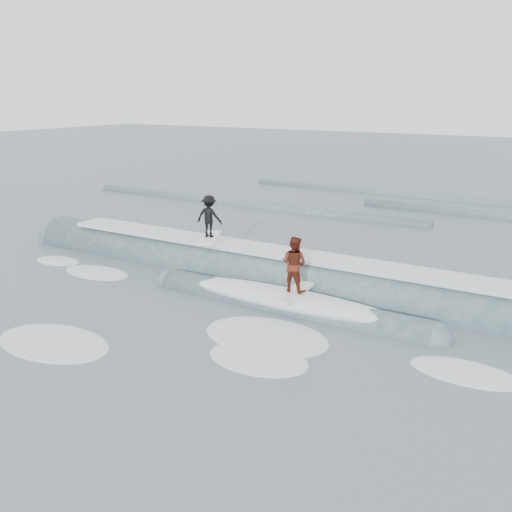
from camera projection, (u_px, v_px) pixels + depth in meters
The scene contains 6 objects.
ground at pixel (222, 305), 17.67m from camera, with size 160.00×160.00×0.00m, color #40585E.
breaking_wave at pixel (273, 282), 19.72m from camera, with size 23.68×3.82×2.09m.
surfer_black at pixel (209, 219), 20.93m from camera, with size 1.34×2.05×1.65m.
surfer_red at pixel (294, 267), 16.93m from camera, with size 0.84×2.02×1.78m.
whitewater at pixel (179, 320), 16.55m from camera, with size 17.64×6.93×0.10m.
far_swells at pixel (415, 211), 31.72m from camera, with size 39.12×8.65×0.80m.
Camera 1 is at (9.53, -13.60, 6.33)m, focal length 40.00 mm.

